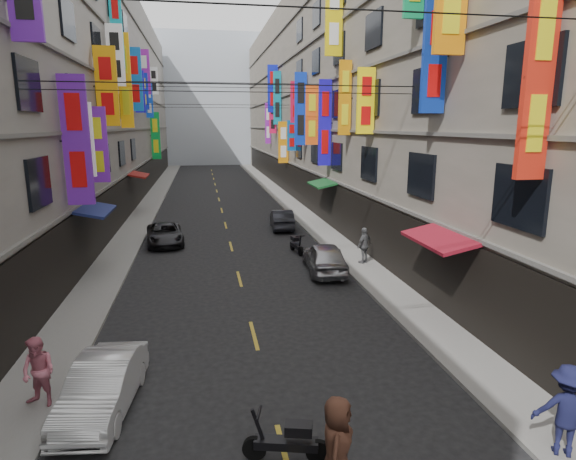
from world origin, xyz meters
name	(u,v)px	position (x,y,z in m)	size (l,w,h in m)	color
sidewalk_left	(145,212)	(-6.00, 42.00, 0.06)	(2.00, 90.00, 0.12)	slate
sidewalk_right	(295,207)	(6.00, 42.00, 0.06)	(2.00, 90.00, 0.12)	slate
building_row_left	(51,86)	(-11.99, 42.00, 9.49)	(10.14, 90.00, 19.00)	gray
building_row_right	(368,90)	(11.99, 42.00, 9.49)	(10.14, 90.00, 19.00)	gray
haze_block	(208,101)	(0.00, 92.00, 11.00)	(18.00, 8.00, 22.00)	#AEB7C2
shop_signage	(221,87)	(-0.10, 35.08, 9.07)	(14.00, 55.00, 12.54)	#0D289C
street_awnings	(208,206)	(-1.26, 26.00, 3.00)	(13.99, 35.20, 0.41)	#155116
overhead_cables	(227,85)	(0.00, 30.00, 8.80)	(14.00, 38.04, 1.24)	black
lane_markings	(224,217)	(0.00, 39.00, 0.00)	(0.12, 80.20, 0.01)	gold
scooter_crossing	(288,442)	(0.03, 11.89, 0.44)	(1.77, 0.70, 1.14)	black
scooter_far_right	(296,245)	(3.37, 27.96, 0.44)	(0.58, 1.80, 1.14)	black
car_left_mid	(102,386)	(-4.00, 14.44, 0.63)	(1.32, 3.80, 1.25)	silver
car_left_far	(165,234)	(-3.71, 31.21, 0.59)	(1.97, 4.28, 1.19)	black
car_right_mid	(325,257)	(4.00, 24.32, 0.71)	(1.68, 4.18, 1.42)	#A6A5AA
car_right_far	(282,219)	(3.62, 34.21, 0.64)	(1.36, 3.90, 1.28)	#222329
pedestrian_lfar	(39,372)	(-5.47, 14.73, 0.98)	(0.83, 0.57, 1.72)	#D47084
pedestrian_rnear	(567,410)	(5.59, 10.99, 1.09)	(1.25, 0.64, 1.93)	#16183D
pedestrian_rfar	(364,245)	(6.17, 25.08, 1.01)	(1.04, 0.59, 1.78)	#59595B
pedestrian_crossing	(337,447)	(0.76, 10.88, 0.97)	(0.94, 0.64, 1.93)	#49291D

